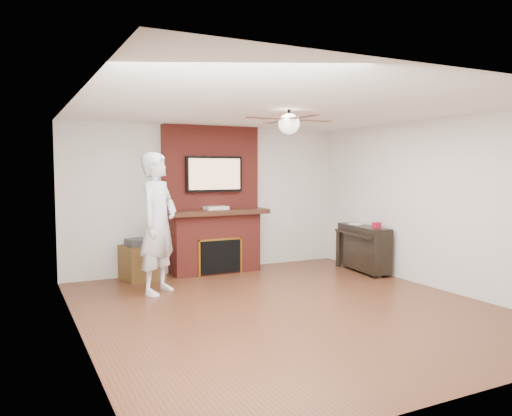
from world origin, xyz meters
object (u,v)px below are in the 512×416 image
fireplace (213,214)px  piano (363,247)px  side_table (142,261)px  person (158,223)px

fireplace → piano: fireplace is taller
side_table → person: bearing=-99.4°
person → side_table: size_ratio=3.03×
side_table → piano: size_ratio=0.53×
fireplace → person: size_ratio=1.25×
fireplace → person: 1.64m
fireplace → side_table: fireplace is taller
fireplace → piano: 2.64m
person → side_table: person is taller
person → side_table: bearing=46.5°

